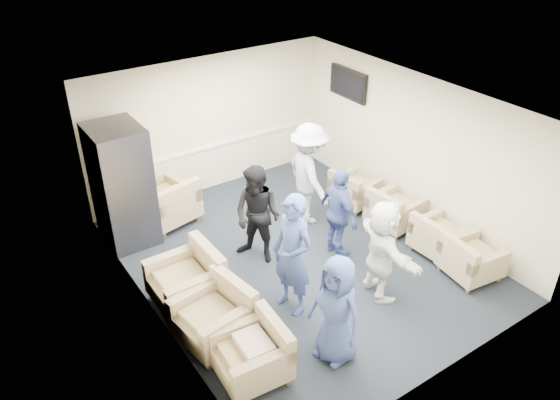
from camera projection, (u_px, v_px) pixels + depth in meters
floor at (298, 258)px, 9.12m from camera, size 6.00×6.00×0.00m
ceiling at (302, 105)px, 7.74m from camera, size 6.00×6.00×0.00m
back_wall at (209, 125)px, 10.57m from camera, size 5.00×0.02×2.70m
front_wall at (452, 293)px, 6.30m from camera, size 5.00×0.02×2.70m
left_wall at (147, 240)px, 7.23m from camera, size 0.02×6.00×2.70m
right_wall at (414, 149)px, 9.64m from camera, size 0.02×6.00×2.70m
chair_rail at (211, 146)px, 10.78m from camera, size 4.98×0.04×0.06m
tv at (348, 84)px, 10.53m from camera, size 0.10×1.00×0.58m
armchair_left_near at (255, 355)px, 6.83m from camera, size 0.90×0.90×0.67m
armchair_left_mid at (217, 317)px, 7.38m from camera, size 1.02×1.02×0.72m
armchair_left_far at (190, 281)px, 8.01m from camera, size 0.94×0.94×0.75m
armchair_right_near at (469, 260)px, 8.55m from camera, size 0.88×0.88×0.63m
armchair_right_midnear at (437, 238)px, 9.09m from camera, size 0.79×0.79×0.62m
armchair_right_midfar at (393, 211)px, 9.78m from camera, size 0.88×0.88×0.64m
armchair_right_far at (353, 191)px, 10.45m from camera, size 0.86×0.86×0.62m
armchair_corner at (169, 205)px, 9.88m from camera, size 1.12×1.12×0.75m
vending_machine at (122, 185)px, 9.11m from camera, size 0.85×1.00×2.10m
backpack at (220, 289)px, 8.10m from camera, size 0.27×0.20×0.43m
pillow at (254, 345)px, 6.74m from camera, size 0.41×0.52×0.14m
person_front_left at (336, 310)px, 6.87m from camera, size 0.64×0.85×1.58m
person_mid_left at (293, 255)px, 7.62m from camera, size 0.57×0.76×1.88m
person_back_left at (258, 215)px, 8.70m from camera, size 0.94×1.02×1.68m
person_back_right at (309, 174)px, 9.67m from camera, size 0.90×1.32×1.89m
person_mid_right at (339, 214)px, 8.83m from camera, size 0.47×0.96×1.59m
person_front_right at (382, 250)px, 7.96m from camera, size 0.80×1.56×1.61m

